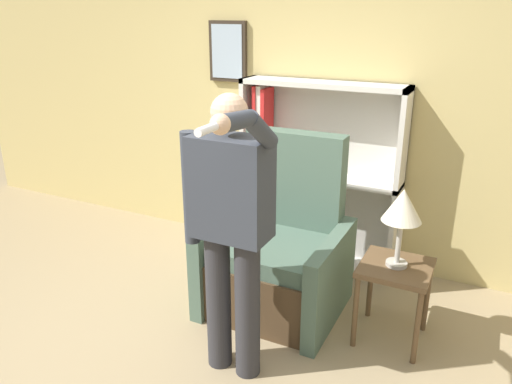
{
  "coord_description": "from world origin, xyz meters",
  "views": [
    {
      "loc": [
        1.48,
        -1.94,
        2.1
      ],
      "look_at": [
        0.2,
        0.64,
        1.04
      ],
      "focal_mm": 35.0,
      "sensor_mm": 36.0,
      "label": 1
    }
  ],
  "objects_px": {
    "side_table": "(395,278)",
    "bookcase": "(304,177)",
    "person_standing": "(230,224)",
    "armchair": "(279,257)",
    "table_lamp": "(402,208)"
  },
  "relations": [
    {
      "from": "armchair",
      "to": "side_table",
      "type": "bearing_deg",
      "value": -4.06
    },
    {
      "from": "bookcase",
      "to": "side_table",
      "type": "xyz_separation_m",
      "value": [
        0.98,
        -0.86,
        -0.29
      ]
    },
    {
      "from": "person_standing",
      "to": "table_lamp",
      "type": "xyz_separation_m",
      "value": [
        0.8,
        0.74,
        -0.03
      ]
    },
    {
      "from": "bookcase",
      "to": "side_table",
      "type": "relative_size",
      "value": 2.84
    },
    {
      "from": "person_standing",
      "to": "armchair",
      "type": "bearing_deg",
      "value": 93.09
    },
    {
      "from": "armchair",
      "to": "person_standing",
      "type": "relative_size",
      "value": 0.75
    },
    {
      "from": "bookcase",
      "to": "person_standing",
      "type": "bearing_deg",
      "value": -83.81
    },
    {
      "from": "person_standing",
      "to": "table_lamp",
      "type": "bearing_deg",
      "value": 42.63
    },
    {
      "from": "bookcase",
      "to": "side_table",
      "type": "bearing_deg",
      "value": -41.4
    },
    {
      "from": "side_table",
      "to": "bookcase",
      "type": "bearing_deg",
      "value": 138.6
    },
    {
      "from": "person_standing",
      "to": "bookcase",
      "type": "bearing_deg",
      "value": 96.19
    },
    {
      "from": "side_table",
      "to": "table_lamp",
      "type": "relative_size",
      "value": 1.06
    },
    {
      "from": "armchair",
      "to": "person_standing",
      "type": "distance_m",
      "value": 0.99
    },
    {
      "from": "bookcase",
      "to": "table_lamp",
      "type": "xyz_separation_m",
      "value": [
        0.98,
        -0.86,
        0.2
      ]
    },
    {
      "from": "side_table",
      "to": "table_lamp",
      "type": "height_order",
      "value": "table_lamp"
    }
  ]
}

